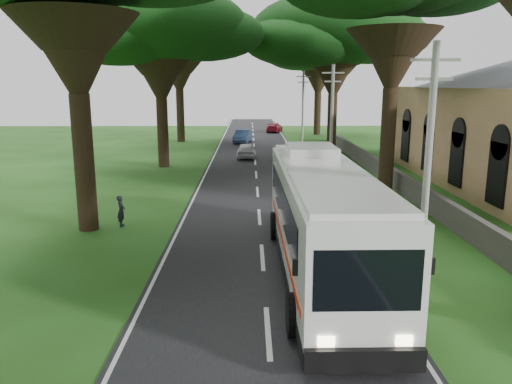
{
  "coord_description": "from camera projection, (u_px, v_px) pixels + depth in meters",
  "views": [
    {
      "loc": [
        -0.49,
        -10.47,
        6.66
      ],
      "look_at": [
        -0.22,
        9.97,
        2.2
      ],
      "focal_mm": 35.0,
      "sensor_mm": 36.0,
      "label": 1
    }
  ],
  "objects": [
    {
      "name": "pole_far",
      "position": [
        303.0,
        106.0,
        55.77
      ],
      "size": [
        1.6,
        0.24,
        8.0
      ],
      "color": "gray",
      "rests_on": "ground"
    },
    {
      "name": "pole_mid",
      "position": [
        332.0,
        118.0,
        36.23
      ],
      "size": [
        1.6,
        0.24,
        8.0
      ],
      "color": "gray",
      "rests_on": "ground"
    },
    {
      "name": "coach_bus",
      "position": [
        322.0,
        217.0,
        17.38
      ],
      "size": [
        3.2,
        13.19,
        3.88
      ],
      "rotation": [
        0.0,
        0.0,
        0.01
      ],
      "color": "silver",
      "rests_on": "ground"
    },
    {
      "name": "ground",
      "position": [
        271.0,
        375.0,
        11.65
      ],
      "size": [
        140.0,
        140.0,
        0.0
      ],
      "primitive_type": "plane",
      "color": "#254C15",
      "rests_on": "ground"
    },
    {
      "name": "tree_r_far",
      "position": [
        319.0,
        48.0,
        64.11
      ],
      "size": [
        12.7,
        12.7,
        13.97
      ],
      "color": "black",
      "rests_on": "ground"
    },
    {
      "name": "pedestrian",
      "position": [
        121.0,
        211.0,
        23.61
      ],
      "size": [
        0.4,
        0.57,
        1.5
      ],
      "primitive_type": "imported",
      "rotation": [
        0.0,
        0.0,
        1.64
      ],
      "color": "black",
      "rests_on": "ground"
    },
    {
      "name": "tree_l_midb",
      "position": [
        159.0,
        26.0,
        38.52
      ],
      "size": [
        13.8,
        13.8,
        14.06
      ],
      "color": "black",
      "rests_on": "ground"
    },
    {
      "name": "distant_car_b",
      "position": [
        243.0,
        136.0,
        56.73
      ],
      "size": [
        2.27,
        4.69,
        1.48
      ],
      "primitive_type": "imported",
      "rotation": [
        0.0,
        0.0,
        -0.16
      ],
      "color": "navy",
      "rests_on": "road"
    },
    {
      "name": "distant_car_a",
      "position": [
        246.0,
        150.0,
        45.19
      ],
      "size": [
        1.65,
        4.07,
        1.39
      ],
      "primitive_type": "imported",
      "rotation": [
        0.0,
        0.0,
        3.14
      ],
      "color": "#A8A8AC",
      "rests_on": "road"
    },
    {
      "name": "distant_car_c",
      "position": [
        275.0,
        127.0,
        69.35
      ],
      "size": [
        2.67,
        4.65,
        1.27
      ],
      "primitive_type": "imported",
      "rotation": [
        0.0,
        0.0,
        2.93
      ],
      "color": "maroon",
      "rests_on": "road"
    },
    {
      "name": "tree_r_midb",
      "position": [
        335.0,
        31.0,
        46.43
      ],
      "size": [
        15.71,
        15.71,
        14.87
      ],
      "color": "black",
      "rests_on": "ground"
    },
    {
      "name": "pole_near",
      "position": [
        428.0,
        159.0,
        16.69
      ],
      "size": [
        1.6,
        0.24,
        8.0
      ],
      "color": "gray",
      "rests_on": "ground"
    },
    {
      "name": "road",
      "position": [
        256.0,
        177.0,
        36.07
      ],
      "size": [
        8.0,
        120.0,
        0.04
      ],
      "primitive_type": "cube",
      "color": "black",
      "rests_on": "ground"
    },
    {
      "name": "property_wall",
      "position": [
        384.0,
        171.0,
        35.09
      ],
      "size": [
        0.35,
        50.0,
        1.2
      ],
      "primitive_type": "cube",
      "color": "#383533",
      "rests_on": "ground"
    },
    {
      "name": "tree_l_far",
      "position": [
        178.0,
        34.0,
        55.87
      ],
      "size": [
        13.09,
        13.09,
        15.01
      ],
      "color": "black",
      "rests_on": "ground"
    }
  ]
}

